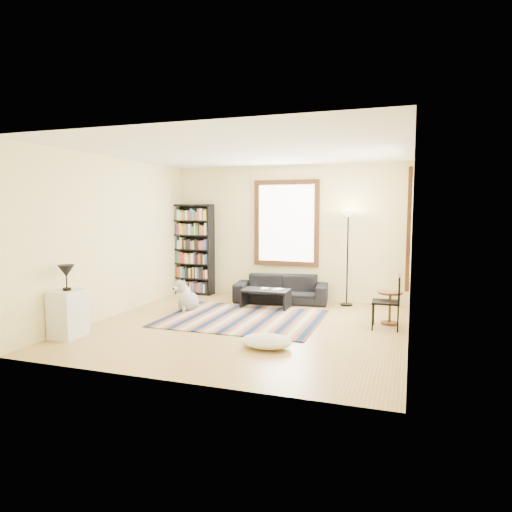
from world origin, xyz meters
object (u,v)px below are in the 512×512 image
(coffee_table, at_px, (266,299))
(dog, at_px, (188,295))
(floor_lamp, at_px, (347,259))
(white_cabinet, at_px, (68,314))
(sofa, at_px, (281,289))
(floor_cushion, at_px, (267,341))
(folding_chair, at_px, (386,302))
(bookshelf, at_px, (194,249))
(side_table, at_px, (390,308))

(coffee_table, bearing_deg, dog, -152.88)
(floor_lamp, relative_size, white_cabinet, 2.66)
(dog, bearing_deg, sofa, 60.74)
(sofa, distance_m, floor_cushion, 3.11)
(sofa, distance_m, folding_chair, 2.61)
(bookshelf, height_order, side_table, bookshelf)
(side_table, bearing_deg, sofa, 152.49)
(bookshelf, distance_m, dog, 1.84)
(floor_lamp, relative_size, dog, 3.15)
(white_cabinet, bearing_deg, bookshelf, 84.28)
(sofa, height_order, white_cabinet, white_cabinet)
(coffee_table, bearing_deg, side_table, -12.61)
(floor_cushion, xyz_separation_m, dog, (-2.09, 1.74, 0.21))
(sofa, xyz_separation_m, floor_lamp, (1.32, 0.10, 0.66))
(folding_chair, bearing_deg, side_table, 80.05)
(sofa, distance_m, coffee_table, 0.64)
(coffee_table, bearing_deg, folding_chair, -20.75)
(dog, bearing_deg, floor_lamp, 45.67)
(coffee_table, distance_m, side_table, 2.37)
(folding_chair, bearing_deg, floor_cushion, -135.32)
(coffee_table, height_order, floor_lamp, floor_lamp)
(floor_cushion, relative_size, folding_chair, 0.84)
(sofa, relative_size, coffee_table, 2.09)
(floor_cushion, distance_m, folding_chair, 2.18)
(floor_cushion, height_order, floor_lamp, floor_lamp)
(bookshelf, relative_size, dog, 3.39)
(bookshelf, xyz_separation_m, side_table, (4.29, -1.41, -0.73))
(side_table, height_order, dog, dog)
(side_table, bearing_deg, dog, -177.51)
(coffee_table, height_order, white_cabinet, white_cabinet)
(folding_chair, height_order, dog, folding_chair)
(sofa, bearing_deg, floor_lamp, -3.43)
(bookshelf, height_order, floor_lamp, bookshelf)
(coffee_table, height_order, side_table, side_table)
(floor_lamp, bearing_deg, folding_chair, -62.52)
(floor_lamp, relative_size, side_table, 3.44)
(bookshelf, xyz_separation_m, folding_chair, (4.24, -1.75, -0.57))
(bookshelf, bearing_deg, floor_cushion, -50.21)
(sofa, height_order, folding_chair, folding_chair)
(floor_cushion, distance_m, dog, 2.73)
(coffee_table, relative_size, side_table, 1.67)
(bookshelf, bearing_deg, floor_lamp, -2.84)
(bookshelf, height_order, folding_chair, bookshelf)
(floor_lamp, height_order, folding_chair, floor_lamp)
(bookshelf, bearing_deg, folding_chair, -22.41)
(sofa, bearing_deg, bookshelf, 164.92)
(floor_cushion, bearing_deg, side_table, 50.94)
(floor_lamp, height_order, dog, floor_lamp)
(sofa, height_order, bookshelf, bookshelf)
(coffee_table, bearing_deg, bookshelf, 155.74)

